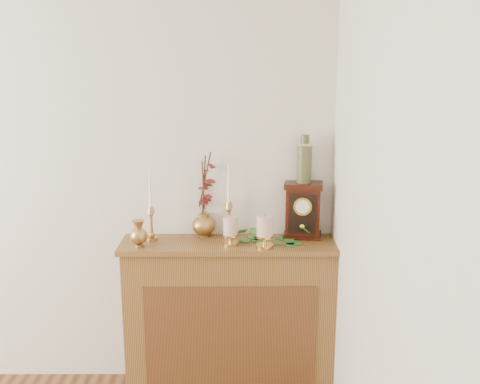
{
  "coord_description": "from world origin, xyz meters",
  "views": [
    {
      "loc": [
        1.45,
        -0.94,
        1.95
      ],
      "look_at": [
        1.46,
        2.05,
        1.23
      ],
      "focal_mm": 42.0,
      "sensor_mm": 36.0,
      "label": 1
    }
  ],
  "objects_px": {
    "bud_vase": "(139,234)",
    "ceramic_vase": "(304,161)",
    "candlestick_left": "(151,218)",
    "candlestick_center": "(229,213)",
    "mantel_clock": "(303,210)",
    "ginger_jar": "(206,197)"
  },
  "relations": [
    {
      "from": "ginger_jar",
      "to": "mantel_clock",
      "type": "distance_m",
      "value": 0.57
    },
    {
      "from": "candlestick_left",
      "to": "mantel_clock",
      "type": "distance_m",
      "value": 0.87
    },
    {
      "from": "bud_vase",
      "to": "ginger_jar",
      "type": "bearing_deg",
      "value": 33.02
    },
    {
      "from": "bud_vase",
      "to": "ceramic_vase",
      "type": "xyz_separation_m",
      "value": [
        0.92,
        0.18,
        0.37
      ]
    },
    {
      "from": "mantel_clock",
      "to": "bud_vase",
      "type": "bearing_deg",
      "value": -160.53
    },
    {
      "from": "ginger_jar",
      "to": "mantel_clock",
      "type": "bearing_deg",
      "value": -5.42
    },
    {
      "from": "bud_vase",
      "to": "ceramic_vase",
      "type": "relative_size",
      "value": 0.56
    },
    {
      "from": "bud_vase",
      "to": "mantel_clock",
      "type": "bearing_deg",
      "value": 11.06
    },
    {
      "from": "candlestick_left",
      "to": "bud_vase",
      "type": "xyz_separation_m",
      "value": [
        -0.05,
        -0.12,
        -0.06
      ]
    },
    {
      "from": "ginger_jar",
      "to": "ceramic_vase",
      "type": "distance_m",
      "value": 0.61
    },
    {
      "from": "candlestick_left",
      "to": "candlestick_center",
      "type": "height_order",
      "value": "candlestick_center"
    },
    {
      "from": "bud_vase",
      "to": "ceramic_vase",
      "type": "distance_m",
      "value": 1.01
    },
    {
      "from": "candlestick_center",
      "to": "mantel_clock",
      "type": "bearing_deg",
      "value": 0.27
    },
    {
      "from": "mantel_clock",
      "to": "ceramic_vase",
      "type": "relative_size",
      "value": 1.19
    },
    {
      "from": "ceramic_vase",
      "to": "candlestick_center",
      "type": "bearing_deg",
      "value": -179.34
    },
    {
      "from": "mantel_clock",
      "to": "ceramic_vase",
      "type": "bearing_deg",
      "value": 90.0
    },
    {
      "from": "candlestick_left",
      "to": "bud_vase",
      "type": "distance_m",
      "value": 0.14
    },
    {
      "from": "candlestick_left",
      "to": "bud_vase",
      "type": "relative_size",
      "value": 2.65
    },
    {
      "from": "candlestick_center",
      "to": "ginger_jar",
      "type": "xyz_separation_m",
      "value": [
        -0.13,
        0.06,
        0.08
      ]
    },
    {
      "from": "mantel_clock",
      "to": "ginger_jar",
      "type": "bearing_deg",
      "value": -177.01
    },
    {
      "from": "candlestick_center",
      "to": "ceramic_vase",
      "type": "bearing_deg",
      "value": 0.66
    },
    {
      "from": "candlestick_left",
      "to": "candlestick_center",
      "type": "xyz_separation_m",
      "value": [
        0.44,
        0.06,
        0.01
      ]
    }
  ]
}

